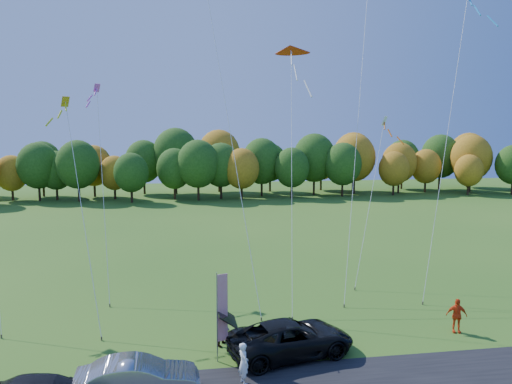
{
  "coord_description": "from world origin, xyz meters",
  "views": [
    {
      "loc": [
        -4.44,
        -22.0,
        10.47
      ],
      "look_at": [
        0.0,
        6.0,
        7.0
      ],
      "focal_mm": 35.0,
      "sensor_mm": 36.0,
      "label": 1
    }
  ],
  "objects": [
    {
      "name": "ground",
      "position": [
        0.0,
        0.0,
        0.0
      ],
      "size": [
        160.0,
        160.0,
        0.0
      ],
      "primitive_type": "plane",
      "color": "#2C5D18"
    },
    {
      "name": "tree_line",
      "position": [
        0.0,
        55.0,
        0.0
      ],
      "size": [
        116.0,
        12.0,
        10.0
      ],
      "primitive_type": null,
      "color": "#1E4711",
      "rests_on": "ground"
    },
    {
      "name": "black_suv",
      "position": [
        0.67,
        -0.22,
        0.83
      ],
      "size": [
        6.44,
        3.99,
        1.66
      ],
      "primitive_type": "imported",
      "rotation": [
        0.0,
        0.0,
        1.79
      ],
      "color": "black",
      "rests_on": "ground"
    },
    {
      "name": "silver_sedan",
      "position": [
        -6.13,
        -2.98,
        0.8
      ],
      "size": [
        4.9,
        1.85,
        1.6
      ],
      "primitive_type": "imported",
      "rotation": [
        0.0,
        0.0,
        1.61
      ],
      "color": "#9B9BA0",
      "rests_on": "ground"
    },
    {
      "name": "person_tailgate_a",
      "position": [
        -1.87,
        -2.47,
        0.88
      ],
      "size": [
        0.6,
        0.74,
        1.77
      ],
      "primitive_type": "imported",
      "rotation": [
        0.0,
        0.0,
        1.89
      ],
      "color": "white",
      "rests_on": "ground"
    },
    {
      "name": "person_tailgate_b",
      "position": [
        -2.27,
        1.44,
        0.94
      ],
      "size": [
        1.12,
        1.16,
        1.88
      ],
      "primitive_type": "imported",
      "rotation": [
        0.0,
        0.0,
        0.9
      ],
      "color": "gray",
      "rests_on": "ground"
    },
    {
      "name": "person_east",
      "position": [
        9.83,
        1.09,
        0.9
      ],
      "size": [
        1.14,
        0.73,
        1.81
      ],
      "primitive_type": "imported",
      "rotation": [
        0.0,
        0.0,
        -0.29
      ],
      "color": "#E84215",
      "rests_on": "ground"
    },
    {
      "name": "feather_flag",
      "position": [
        -2.59,
        -0.25,
        2.55
      ],
      "size": [
        0.53,
        0.23,
        4.18
      ],
      "color": "#999999",
      "rests_on": "ground"
    },
    {
      "name": "kite_delta_blue",
      "position": [
        -1.35,
        9.91,
        12.24
      ],
      "size": [
        4.06,
        12.2,
        25.13
      ],
      "color": "#4C3F33",
      "rests_on": "ground"
    },
    {
      "name": "kite_parafoil_orange",
      "position": [
        8.24,
        11.78,
        12.23
      ],
      "size": [
        7.95,
        13.15,
        24.93
      ],
      "color": "#4C3F33",
      "rests_on": "ground"
    },
    {
      "name": "kite_delta_red",
      "position": [
        2.9,
        9.48,
        8.64
      ],
      "size": [
        3.6,
        11.54,
        17.87
      ],
      "color": "#4C3F33",
      "rests_on": "ground"
    },
    {
      "name": "kite_parafoil_rainbow",
      "position": [
        13.32,
        8.85,
        10.26
      ],
      "size": [
        7.91,
        7.75,
        20.82
      ],
      "color": "#4C3F33",
      "rests_on": "ground"
    },
    {
      "name": "kite_diamond_yellow",
      "position": [
        -9.67,
        6.2,
        6.22
      ],
      "size": [
        3.14,
        7.11,
        12.82
      ],
      "color": "#4C3F33",
      "rests_on": "ground"
    },
    {
      "name": "kite_diamond_white",
      "position": [
        8.91,
        10.87,
        5.74
      ],
      "size": [
        4.32,
        5.26,
        11.9
      ],
      "color": "#4C3F33",
      "rests_on": "ground"
    },
    {
      "name": "kite_diamond_pink",
      "position": [
        -9.3,
        11.71,
        6.91
      ],
      "size": [
        1.95,
        8.24,
        14.12
      ],
      "color": "#4C3F33",
      "rests_on": "ground"
    }
  ]
}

